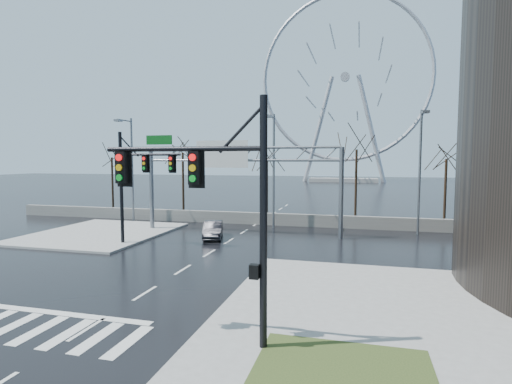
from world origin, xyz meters
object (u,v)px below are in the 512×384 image
(signal_mast_far, at_px, (135,177))
(car, at_px, (213,230))
(signal_mast_near, at_px, (221,197))
(sign_gantry, at_px, (236,170))
(ferris_wheel, at_px, (345,84))

(signal_mast_far, distance_m, car, 7.14)
(signal_mast_near, xyz_separation_m, sign_gantry, (-5.52, 19.00, 0.31))
(signal_mast_near, relative_size, sign_gantry, 0.49)
(ferris_wheel, bearing_deg, sign_gantry, -93.84)
(signal_mast_far, relative_size, sign_gantry, 0.49)
(signal_mast_near, height_order, sign_gantry, signal_mast_near)
(signal_mast_near, bearing_deg, car, 111.68)
(car, bearing_deg, sign_gantry, 44.41)
(sign_gantry, xyz_separation_m, ferris_wheel, (5.38, 80.04, 20.95))
(sign_gantry, relative_size, ferris_wheel, 0.32)
(sign_gantry, bearing_deg, ferris_wheel, 86.16)
(sign_gantry, bearing_deg, signal_mast_far, -132.47)
(signal_mast_near, relative_size, ferris_wheel, 0.16)
(ferris_wheel, bearing_deg, car, -94.56)
(signal_mast_near, relative_size, car, 2.04)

